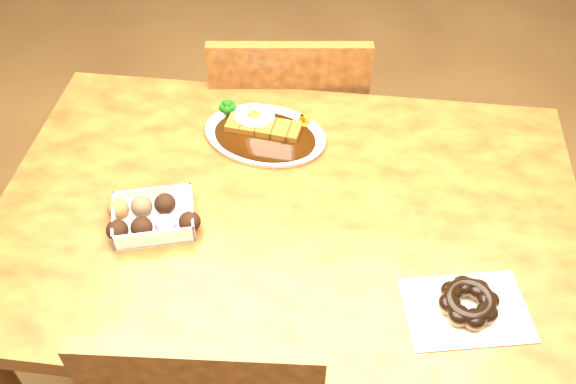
# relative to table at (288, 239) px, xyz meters

# --- Properties ---
(ground) EXTENTS (6.00, 6.00, 0.00)m
(ground) POSITION_rel_table_xyz_m (0.00, 0.00, -0.65)
(ground) COLOR brown
(ground) RESTS_ON ground
(table) EXTENTS (1.20, 0.80, 0.75)m
(table) POSITION_rel_table_xyz_m (0.00, 0.00, 0.00)
(table) COLOR #49230E
(table) RESTS_ON ground
(chair_far) EXTENTS (0.47, 0.47, 0.87)m
(chair_far) POSITION_rel_table_xyz_m (-0.06, 0.54, -0.17)
(chair_far) COLOR #49230E
(chair_far) RESTS_ON ground
(katsu_curry_plate) EXTENTS (0.31, 0.25, 0.06)m
(katsu_curry_plate) POSITION_rel_table_xyz_m (-0.08, 0.22, 0.11)
(katsu_curry_plate) COLOR white
(katsu_curry_plate) RESTS_ON table
(donut_box) EXTENTS (0.19, 0.16, 0.05)m
(donut_box) POSITION_rel_table_xyz_m (-0.26, -0.08, 0.12)
(donut_box) COLOR white
(donut_box) RESTS_ON table
(pon_de_ring) EXTENTS (0.25, 0.20, 0.04)m
(pon_de_ring) POSITION_rel_table_xyz_m (0.35, -0.21, 0.12)
(pon_de_ring) COLOR silver
(pon_de_ring) RESTS_ON table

